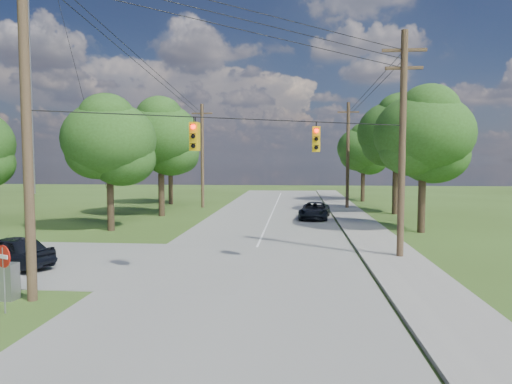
# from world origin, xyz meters

# --- Properties ---
(ground) EXTENTS (140.00, 140.00, 0.00)m
(ground) POSITION_xyz_m (0.00, 0.00, 0.00)
(ground) COLOR #354F1A
(ground) RESTS_ON ground
(main_road) EXTENTS (10.00, 100.00, 0.03)m
(main_road) POSITION_xyz_m (2.00, 5.00, 0.01)
(main_road) COLOR gray
(main_road) RESTS_ON ground
(sidewalk_east) EXTENTS (2.60, 100.00, 0.12)m
(sidewalk_east) POSITION_xyz_m (8.70, 5.00, 0.06)
(sidewalk_east) COLOR gray
(sidewalk_east) RESTS_ON ground
(pole_sw) EXTENTS (2.00, 0.32, 12.00)m
(pole_sw) POSITION_xyz_m (-4.60, 0.40, 6.23)
(pole_sw) COLOR brown
(pole_sw) RESTS_ON ground
(pole_ne) EXTENTS (2.00, 0.32, 10.50)m
(pole_ne) POSITION_xyz_m (8.90, 8.00, 5.47)
(pole_ne) COLOR brown
(pole_ne) RESTS_ON ground
(pole_north_e) EXTENTS (2.00, 0.32, 10.00)m
(pole_north_e) POSITION_xyz_m (8.90, 30.00, 5.13)
(pole_north_e) COLOR brown
(pole_north_e) RESTS_ON ground
(pole_north_w) EXTENTS (2.00, 0.32, 10.00)m
(pole_north_w) POSITION_xyz_m (-5.00, 30.00, 5.13)
(pole_north_w) COLOR brown
(pole_north_w) RESTS_ON ground
(power_lines) EXTENTS (13.93, 29.62, 4.93)m
(power_lines) POSITION_xyz_m (1.50, 11.54, 9.15)
(power_lines) COLOR black
(power_lines) RESTS_ON ground
(traffic_signals) EXTENTS (4.91, 3.27, 1.05)m
(traffic_signals) POSITION_xyz_m (2.55, 4.43, 5.50)
(traffic_signals) COLOR gold
(traffic_signals) RESTS_ON ground
(radio_mast) EXTENTS (0.70, 0.70, 45.00)m
(radio_mast) POSITION_xyz_m (-32.00, 46.00, 22.50)
(radio_mast) COLOR gray
(radio_mast) RESTS_ON ground
(tree_w_near) EXTENTS (6.00, 6.00, 8.40)m
(tree_w_near) POSITION_xyz_m (-8.00, 15.00, 5.92)
(tree_w_near) COLOR #463323
(tree_w_near) RESTS_ON ground
(tree_w_mid) EXTENTS (6.40, 6.40, 9.22)m
(tree_w_mid) POSITION_xyz_m (-7.00, 23.00, 6.58)
(tree_w_mid) COLOR #463323
(tree_w_mid) RESTS_ON ground
(tree_w_far) EXTENTS (6.00, 6.00, 8.73)m
(tree_w_far) POSITION_xyz_m (-9.00, 33.00, 6.25)
(tree_w_far) COLOR #463323
(tree_w_far) RESTS_ON ground
(tree_e_near) EXTENTS (6.20, 6.20, 8.81)m
(tree_e_near) POSITION_xyz_m (12.00, 16.00, 6.25)
(tree_e_near) COLOR #463323
(tree_e_near) RESTS_ON ground
(tree_e_mid) EXTENTS (6.60, 6.60, 9.64)m
(tree_e_mid) POSITION_xyz_m (12.50, 26.00, 6.91)
(tree_e_mid) COLOR #463323
(tree_e_mid) RESTS_ON ground
(tree_e_far) EXTENTS (5.80, 5.80, 8.32)m
(tree_e_far) POSITION_xyz_m (11.50, 38.00, 5.92)
(tree_e_far) COLOR #463323
(tree_e_far) RESTS_ON ground
(car_cross_dark) EXTENTS (4.43, 3.01, 1.40)m
(car_cross_dark) POSITION_xyz_m (-8.04, 4.52, 0.73)
(car_cross_dark) COLOR black
(car_cross_dark) RESTS_ON cross_road
(car_main_north) EXTENTS (2.72, 4.90, 1.30)m
(car_main_north) POSITION_xyz_m (5.50, 22.04, 0.68)
(car_main_north) COLOR black
(car_main_north) RESTS_ON main_road
(control_cabinet) EXTENTS (0.70, 0.52, 1.22)m
(control_cabinet) POSITION_xyz_m (-5.49, 0.41, 0.61)
(control_cabinet) COLOR gray
(control_cabinet) RESTS_ON ground
(do_not_enter_sign) EXTENTS (0.64, 0.32, 2.08)m
(do_not_enter_sign) POSITION_xyz_m (-4.69, -0.89, 1.54)
(do_not_enter_sign) COLOR gray
(do_not_enter_sign) RESTS_ON ground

